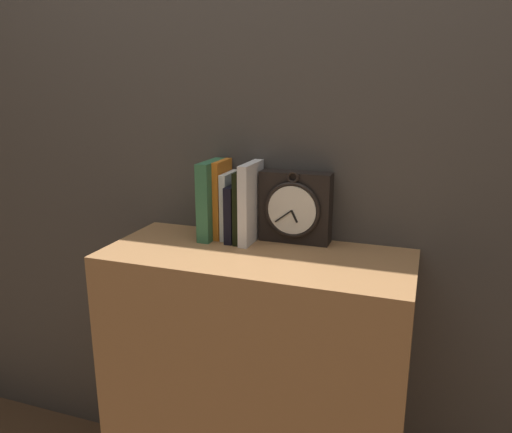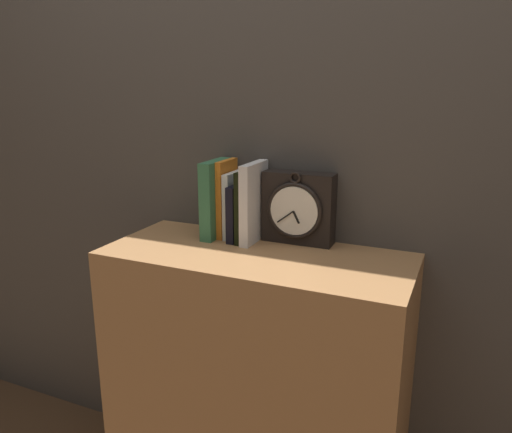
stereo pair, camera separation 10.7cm
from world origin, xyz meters
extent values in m
cube|color=#47423D|center=(0.00, 0.22, 1.30)|extent=(6.00, 0.05, 2.60)
cube|color=#A87547|center=(0.00, 0.00, 0.47)|extent=(0.91, 0.39, 0.93)
cube|color=black|center=(0.08, 0.15, 1.04)|extent=(0.22, 0.07, 0.22)
torus|color=black|center=(0.08, 0.11, 1.04)|extent=(0.17, 0.01, 0.17)
cylinder|color=white|center=(0.08, 0.11, 1.04)|extent=(0.15, 0.01, 0.15)
cube|color=black|center=(0.09, 0.11, 1.02)|extent=(0.02, 0.00, 0.04)
cube|color=black|center=(0.05, 0.11, 1.02)|extent=(0.05, 0.00, 0.04)
torus|color=black|center=(0.08, 0.11, 1.14)|extent=(0.04, 0.01, 0.04)
cube|color=#326B47|center=(-0.19, 0.11, 1.06)|extent=(0.04, 0.16, 0.25)
cube|color=orange|center=(-0.16, 0.13, 1.06)|extent=(0.02, 0.12, 0.25)
cube|color=silver|center=(-0.13, 0.12, 1.04)|extent=(0.02, 0.12, 0.21)
cube|color=black|center=(-0.11, 0.11, 1.02)|extent=(0.03, 0.15, 0.18)
cube|color=black|center=(-0.08, 0.11, 1.04)|extent=(0.02, 0.15, 0.23)
cube|color=silver|center=(-0.05, 0.11, 1.06)|extent=(0.03, 0.16, 0.25)
camera|label=1|loc=(0.46, -1.31, 1.42)|focal=35.00mm
camera|label=2|loc=(0.56, -1.27, 1.42)|focal=35.00mm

